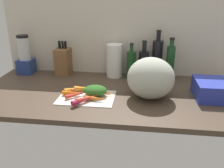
# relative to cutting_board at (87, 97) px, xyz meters

# --- Properties ---
(ground_plane) EXTENTS (1.70, 0.80, 0.03)m
(ground_plane) POSITION_rel_cutting_board_xyz_m (0.12, 0.12, -0.02)
(ground_plane) COLOR #47382B
(wall_back) EXTENTS (1.70, 0.03, 0.60)m
(wall_back) POSITION_rel_cutting_board_xyz_m (0.12, 0.50, 0.30)
(wall_back) COLOR beige
(wall_back) RESTS_ON ground_plane
(cutting_board) EXTENTS (0.33, 0.24, 0.01)m
(cutting_board) POSITION_rel_cutting_board_xyz_m (0.00, 0.00, 0.00)
(cutting_board) COLOR beige
(cutting_board) RESTS_ON ground_plane
(carrot_0) EXTENTS (0.14, 0.13, 0.03)m
(carrot_0) POSITION_rel_cutting_board_xyz_m (0.02, -0.06, 0.02)
(carrot_0) COLOR red
(carrot_0) RESTS_ON cutting_board
(carrot_1) EXTENTS (0.14, 0.13, 0.02)m
(carrot_1) POSITION_rel_cutting_board_xyz_m (-0.05, 0.00, 0.02)
(carrot_1) COLOR red
(carrot_1) RESTS_ON cutting_board
(carrot_2) EXTENTS (0.14, 0.06, 0.03)m
(carrot_2) POSITION_rel_cutting_board_xyz_m (-0.02, 0.08, 0.02)
(carrot_2) COLOR orange
(carrot_2) RESTS_ON cutting_board
(carrot_3) EXTENTS (0.18, 0.05, 0.03)m
(carrot_3) POSITION_rel_cutting_board_xyz_m (0.07, 0.05, 0.02)
(carrot_3) COLOR orange
(carrot_3) RESTS_ON cutting_board
(carrot_4) EXTENTS (0.10, 0.11, 0.02)m
(carrot_4) POSITION_rel_cutting_board_xyz_m (-0.07, 0.09, 0.02)
(carrot_4) COLOR red
(carrot_4) RESTS_ON cutting_board
(carrot_5) EXTENTS (0.13, 0.04, 0.03)m
(carrot_5) POSITION_rel_cutting_board_xyz_m (-0.09, 0.01, 0.02)
(carrot_5) COLOR orange
(carrot_5) RESTS_ON cutting_board
(carrot_6) EXTENTS (0.12, 0.04, 0.02)m
(carrot_6) POSITION_rel_cutting_board_xyz_m (0.09, 0.03, 0.01)
(carrot_6) COLOR orange
(carrot_6) RESTS_ON cutting_board
(carrot_7) EXTENTS (0.16, 0.12, 0.03)m
(carrot_7) POSITION_rel_cutting_board_xyz_m (-0.07, 0.08, 0.02)
(carrot_7) COLOR orange
(carrot_7) RESTS_ON cutting_board
(carrot_8) EXTENTS (0.14, 0.03, 0.03)m
(carrot_8) POSITION_rel_cutting_board_xyz_m (0.07, -0.05, 0.02)
(carrot_8) COLOR orange
(carrot_8) RESTS_ON cutting_board
(carrot_9) EXTENTS (0.13, 0.14, 0.03)m
(carrot_9) POSITION_rel_cutting_board_xyz_m (0.01, -0.08, 0.02)
(carrot_9) COLOR #B2264C
(carrot_9) RESTS_ON cutting_board
(carrot_greens_pile) EXTENTS (0.14, 0.11, 0.06)m
(carrot_greens_pile) POSITION_rel_cutting_board_xyz_m (0.05, 0.03, 0.03)
(carrot_greens_pile) COLOR #2D6023
(carrot_greens_pile) RESTS_ON cutting_board
(winter_squash) EXTENTS (0.28, 0.26, 0.24)m
(winter_squash) POSITION_rel_cutting_board_xyz_m (0.37, 0.05, 0.12)
(winter_squash) COLOR #B2B7A8
(winter_squash) RESTS_ON ground_plane
(knife_block) EXTENTS (0.10, 0.15, 0.25)m
(knife_block) POSITION_rel_cutting_board_xyz_m (-0.27, 0.42, 0.10)
(knife_block) COLOR brown
(knife_block) RESTS_ON ground_plane
(blender_appliance) EXTENTS (0.11, 0.11, 0.30)m
(blender_appliance) POSITION_rel_cutting_board_xyz_m (-0.57, 0.40, 0.12)
(blender_appliance) COLOR navy
(blender_appliance) RESTS_ON ground_plane
(paper_towel_roll) EXTENTS (0.11, 0.11, 0.24)m
(paper_towel_roll) POSITION_rel_cutting_board_xyz_m (0.12, 0.41, 0.12)
(paper_towel_roll) COLOR white
(paper_towel_roll) RESTS_ON ground_plane
(bottle_0) EXTENTS (0.07, 0.07, 0.26)m
(bottle_0) POSITION_rel_cutting_board_xyz_m (0.24, 0.38, 0.10)
(bottle_0) COLOR #19421E
(bottle_0) RESTS_ON ground_plane
(bottle_1) EXTENTS (0.07, 0.07, 0.27)m
(bottle_1) POSITION_rel_cutting_board_xyz_m (0.33, 0.41, 0.10)
(bottle_1) COLOR black
(bottle_1) RESTS_ON ground_plane
(bottle_2) EXTENTS (0.08, 0.08, 0.35)m
(bottle_2) POSITION_rel_cutting_board_xyz_m (0.43, 0.44, 0.14)
(bottle_2) COLOR black
(bottle_2) RESTS_ON ground_plane
(bottle_3) EXTENTS (0.06, 0.06, 0.30)m
(bottle_3) POSITION_rel_cutting_board_xyz_m (0.52, 0.39, 0.13)
(bottle_3) COLOR #19421E
(bottle_3) RESTS_ON ground_plane
(dish_rack) EXTENTS (0.26, 0.24, 0.10)m
(dish_rack) POSITION_rel_cutting_board_xyz_m (0.77, 0.10, 0.05)
(dish_rack) COLOR #2838AD
(dish_rack) RESTS_ON ground_plane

